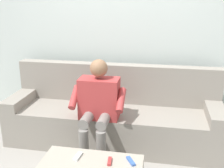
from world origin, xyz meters
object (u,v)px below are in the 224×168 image
object	(u,v)px
couch	(113,117)
remote_red	(110,161)
remote_white	(78,156)
person_solo_seated	(98,104)
remote_blue	(131,161)

from	to	relation	value
couch	remote_red	xyz separation A→B (m)	(-0.15, 1.01, 0.05)
couch	remote_white	distance (m)	1.00
person_solo_seated	remote_red	world-z (taller)	person_solo_seated
couch	person_solo_seated	distance (m)	0.48
remote_red	remote_white	bearing A→B (deg)	-100.99
couch	person_solo_seated	xyz separation A→B (m)	(0.10, 0.35, 0.30)
person_solo_seated	remote_white	distance (m)	0.68
person_solo_seated	remote_blue	world-z (taller)	person_solo_seated
person_solo_seated	remote_red	xyz separation A→B (m)	(-0.26, 0.66, -0.25)
couch	remote_blue	size ratio (longest dim) A/B	18.75
remote_red	remote_blue	bearing A→B (deg)	95.77
remote_blue	remote_red	xyz separation A→B (m)	(0.18, 0.04, 0.00)
remote_white	person_solo_seated	bearing A→B (deg)	-177.14
couch	remote_blue	bearing A→B (deg)	108.77
couch	person_solo_seated	size ratio (longest dim) A/B	2.31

